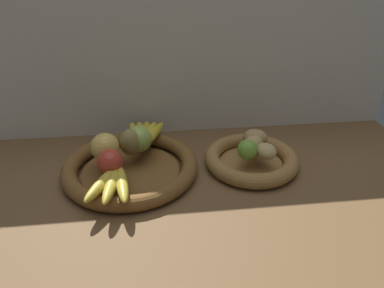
{
  "coord_description": "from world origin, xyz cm",
  "views": [
    {
      "loc": [
        -12.68,
        -81.97,
        56.03
      ],
      "look_at": [
        -2.71,
        3.22,
        8.41
      ],
      "focal_mm": 32.58,
      "sensor_mm": 36.0,
      "label": 1
    }
  ],
  "objects_px": {
    "pear_brown": "(131,142)",
    "banana_bunch_front": "(113,182)",
    "apple_golden_left": "(105,147)",
    "chili_pepper": "(257,151)",
    "fruit_bowl_right": "(251,159)",
    "apple_red_front": "(110,162)",
    "potato_large": "(253,145)",
    "fruit_bowl_left": "(131,167)",
    "potato_back": "(255,138)",
    "banana_bunch_back": "(145,135)",
    "apple_green_back": "(139,139)",
    "potato_small": "(266,151)",
    "lime_near": "(248,151)"
  },
  "relations": [
    {
      "from": "pear_brown",
      "to": "banana_bunch_front",
      "type": "xyz_separation_m",
      "value": [
        -0.04,
        -0.16,
        -0.03
      ]
    },
    {
      "from": "apple_golden_left",
      "to": "chili_pepper",
      "type": "xyz_separation_m",
      "value": [
        0.43,
        -0.02,
        -0.03
      ]
    },
    {
      "from": "fruit_bowl_right",
      "to": "apple_red_front",
      "type": "distance_m",
      "value": 0.41
    },
    {
      "from": "banana_bunch_front",
      "to": "potato_large",
      "type": "height_order",
      "value": "potato_large"
    },
    {
      "from": "apple_red_front",
      "to": "fruit_bowl_left",
      "type": "bearing_deg",
      "value": 52.39
    },
    {
      "from": "apple_golden_left",
      "to": "chili_pepper",
      "type": "height_order",
      "value": "apple_golden_left"
    },
    {
      "from": "banana_bunch_front",
      "to": "potato_back",
      "type": "distance_m",
      "value": 0.44
    },
    {
      "from": "potato_back",
      "to": "fruit_bowl_right",
      "type": "bearing_deg",
      "value": -114.44
    },
    {
      "from": "banana_bunch_back",
      "to": "potato_large",
      "type": "xyz_separation_m",
      "value": [
        0.31,
        -0.12,
        0.01
      ]
    },
    {
      "from": "apple_green_back",
      "to": "banana_bunch_back",
      "type": "xyz_separation_m",
      "value": [
        0.02,
        0.07,
        -0.02
      ]
    },
    {
      "from": "apple_red_front",
      "to": "potato_back",
      "type": "relative_size",
      "value": 0.93
    },
    {
      "from": "apple_golden_left",
      "to": "apple_green_back",
      "type": "relative_size",
      "value": 1.02
    },
    {
      "from": "apple_golden_left",
      "to": "fruit_bowl_left",
      "type": "bearing_deg",
      "value": -9.18
    },
    {
      "from": "fruit_bowl_right",
      "to": "banana_bunch_front",
      "type": "height_order",
      "value": "banana_bunch_front"
    },
    {
      "from": "banana_bunch_front",
      "to": "potato_large",
      "type": "xyz_separation_m",
      "value": [
        0.39,
        0.13,
        0.01
      ]
    },
    {
      "from": "fruit_bowl_right",
      "to": "apple_green_back",
      "type": "distance_m",
      "value": 0.34
    },
    {
      "from": "banana_bunch_front",
      "to": "apple_green_back",
      "type": "bearing_deg",
      "value": 70.29
    },
    {
      "from": "banana_bunch_back",
      "to": "potato_small",
      "type": "height_order",
      "value": "potato_small"
    },
    {
      "from": "apple_golden_left",
      "to": "apple_green_back",
      "type": "distance_m",
      "value": 0.1
    },
    {
      "from": "potato_large",
      "to": "lime_near",
      "type": "xyz_separation_m",
      "value": [
        -0.02,
        -0.04,
        0.0
      ]
    },
    {
      "from": "fruit_bowl_right",
      "to": "apple_golden_left",
      "type": "bearing_deg",
      "value": 178.56
    },
    {
      "from": "fruit_bowl_left",
      "to": "chili_pepper",
      "type": "bearing_deg",
      "value": -1.0
    },
    {
      "from": "fruit_bowl_right",
      "to": "potato_small",
      "type": "relative_size",
      "value": 4.38
    },
    {
      "from": "fruit_bowl_left",
      "to": "banana_bunch_front",
      "type": "distance_m",
      "value": 0.14
    },
    {
      "from": "fruit_bowl_left",
      "to": "fruit_bowl_right",
      "type": "distance_m",
      "value": 0.35
    },
    {
      "from": "fruit_bowl_left",
      "to": "lime_near",
      "type": "distance_m",
      "value": 0.34
    },
    {
      "from": "pear_brown",
      "to": "chili_pepper",
      "type": "xyz_separation_m",
      "value": [
        0.36,
        -0.04,
        -0.03
      ]
    },
    {
      "from": "apple_golden_left",
      "to": "banana_bunch_front",
      "type": "xyz_separation_m",
      "value": [
        0.03,
        -0.14,
        -0.03
      ]
    },
    {
      "from": "banana_bunch_back",
      "to": "potato_small",
      "type": "distance_m",
      "value": 0.37
    },
    {
      "from": "banana_bunch_front",
      "to": "potato_large",
      "type": "relative_size",
      "value": 2.24
    },
    {
      "from": "banana_bunch_back",
      "to": "potato_back",
      "type": "xyz_separation_m",
      "value": [
        0.33,
        -0.08,
        0.01
      ]
    },
    {
      "from": "potato_small",
      "to": "potato_back",
      "type": "distance_m",
      "value": 0.07
    },
    {
      "from": "banana_bunch_back",
      "to": "chili_pepper",
      "type": "relative_size",
      "value": 1.8
    },
    {
      "from": "apple_golden_left",
      "to": "banana_bunch_back",
      "type": "bearing_deg",
      "value": 46.55
    },
    {
      "from": "apple_golden_left",
      "to": "potato_back",
      "type": "distance_m",
      "value": 0.44
    },
    {
      "from": "apple_green_back",
      "to": "pear_brown",
      "type": "relative_size",
      "value": 0.98
    },
    {
      "from": "fruit_bowl_right",
      "to": "potato_small",
      "type": "height_order",
      "value": "potato_small"
    },
    {
      "from": "banana_bunch_back",
      "to": "lime_near",
      "type": "xyz_separation_m",
      "value": [
        0.29,
        -0.16,
        0.01
      ]
    },
    {
      "from": "potato_large",
      "to": "lime_near",
      "type": "relative_size",
      "value": 1.35
    },
    {
      "from": "fruit_bowl_right",
      "to": "potato_back",
      "type": "height_order",
      "value": "potato_back"
    },
    {
      "from": "apple_red_front",
      "to": "banana_bunch_back",
      "type": "relative_size",
      "value": 0.37
    },
    {
      "from": "fruit_bowl_left",
      "to": "potato_back",
      "type": "height_order",
      "value": "potato_back"
    },
    {
      "from": "banana_bunch_front",
      "to": "lime_near",
      "type": "distance_m",
      "value": 0.38
    },
    {
      "from": "pear_brown",
      "to": "lime_near",
      "type": "relative_size",
      "value": 1.38
    },
    {
      "from": "fruit_bowl_right",
      "to": "banana_bunch_front",
      "type": "bearing_deg",
      "value": -162.09
    },
    {
      "from": "fruit_bowl_left",
      "to": "fruit_bowl_right",
      "type": "xyz_separation_m",
      "value": [
        0.35,
        0.0,
        0.0
      ]
    },
    {
      "from": "fruit_bowl_right",
      "to": "pear_brown",
      "type": "relative_size",
      "value": 3.44
    },
    {
      "from": "fruit_bowl_left",
      "to": "banana_bunch_back",
      "type": "xyz_separation_m",
      "value": [
        0.04,
        0.12,
        0.04
      ]
    },
    {
      "from": "pear_brown",
      "to": "apple_red_front",
      "type": "bearing_deg",
      "value": -119.15
    },
    {
      "from": "fruit_bowl_left",
      "to": "apple_green_back",
      "type": "height_order",
      "value": "apple_green_back"
    }
  ]
}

